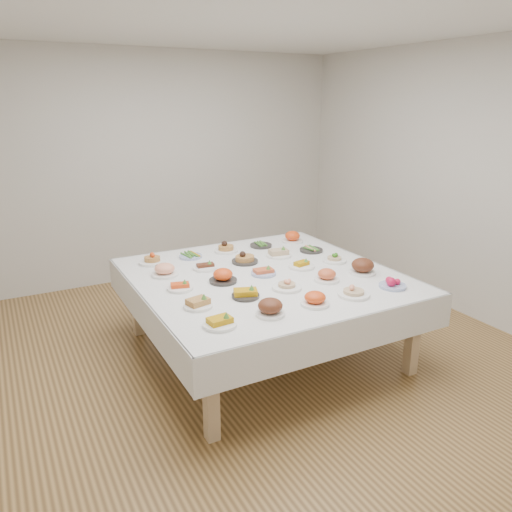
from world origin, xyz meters
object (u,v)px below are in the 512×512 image
dish_24 (292,237)px  dish_12 (264,271)px  dish_0 (220,320)px  display_table (264,282)px

dish_24 → dish_12: bearing=-135.6°
dish_12 → dish_24: dish_24 is taller
dish_0 → dish_12: 1.08m
display_table → dish_24: (0.77, 0.76, 0.13)m
dish_12 → dish_24: (0.77, 0.76, 0.02)m
dish_0 → dish_24: bearing=44.7°
dish_12 → dish_24: bearing=44.4°
dish_12 → display_table: bearing=-45.5°
display_table → dish_24: bearing=44.7°
display_table → dish_0: 1.08m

